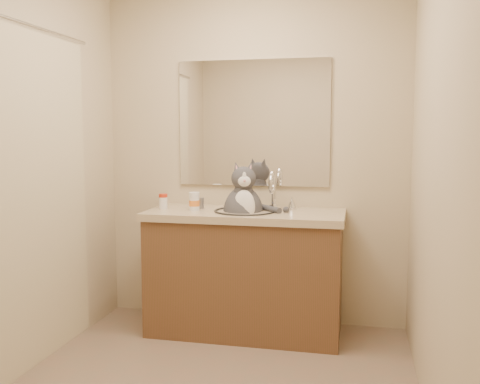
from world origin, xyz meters
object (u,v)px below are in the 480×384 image
Objects in this scene: pill_bottle_orange at (194,202)px; grey_canister at (201,203)px; pill_bottle_redcap at (163,201)px; cat at (244,209)px.

pill_bottle_orange is 0.11m from grey_canister.
pill_bottle_orange is at bearing -97.64° from grey_canister.
pill_bottle_redcap reaches higher than grey_canister.
grey_canister is at bearing 82.36° from pill_bottle_orange.
pill_bottle_redcap is 1.40× the size of grey_canister.
cat reaches higher than grey_canister.
pill_bottle_orange is at bearing 171.62° from cat.
cat is at bearing 0.89° from pill_bottle_redcap.
cat is 0.33m from grey_canister.
pill_bottle_redcap is at bearing -164.50° from grey_canister.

